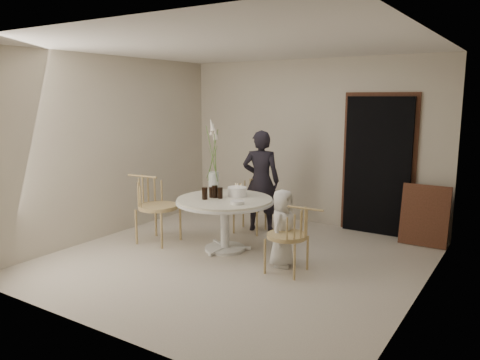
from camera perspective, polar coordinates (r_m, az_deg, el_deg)
The scene contains 18 objects.
ground at distance 6.19m, azimuth -0.46°, elevation -9.67°, with size 4.50×4.50×0.00m, color beige.
room_shell at distance 5.84m, azimuth -0.48°, elevation 5.45°, with size 4.50×4.50×4.50m.
doorway at distance 7.43m, azimuth 16.43°, elevation 1.62°, with size 1.00×0.10×2.10m, color black.
door_trim at distance 7.46m, azimuth 16.54°, elevation 2.12°, with size 1.12×0.03×2.22m, color #5C2E1F.
table at distance 6.40m, azimuth -1.88°, elevation -3.25°, with size 1.33×1.33×0.73m.
picture_frame at distance 7.14m, azimuth 21.59°, elevation -4.05°, with size 0.66×0.04×0.88m, color #5C2E1F.
chair_far at distance 7.39m, azimuth 1.56°, elevation -2.00°, with size 0.51×0.54×0.84m.
chair_right at distance 5.60m, azimuth 6.83°, elevation -6.07°, with size 0.52×0.48×0.84m.
chair_left at distance 6.92m, azimuth -10.90°, elevation -2.26°, with size 0.62×0.58×0.98m.
girl at distance 7.32m, azimuth 2.57°, elevation -0.12°, with size 0.58×0.38×1.59m, color black.
boy at distance 5.86m, azimuth 5.18°, elevation -5.85°, with size 0.48×0.31×0.98m, color silver.
birthday_cake at distance 6.50m, azimuth -0.34°, elevation -1.43°, with size 0.27×0.27×0.18m.
cola_tumbler_a at distance 6.41m, azimuth -3.10°, elevation -1.42°, with size 0.08×0.08×0.17m, color black.
cola_tumbler_b at distance 6.31m, azimuth -4.32°, elevation -1.64°, with size 0.08×0.08×0.16m, color black.
cola_tumbler_c at distance 6.43m, azimuth -3.49°, elevation -1.49°, with size 0.07×0.07×0.15m, color black.
cola_tumbler_d at distance 6.36m, azimuth -2.44°, elevation -1.59°, with size 0.07×0.07×0.15m, color black.
plate_stack at distance 6.03m, azimuth -0.35°, elevation -2.75°, with size 0.18×0.18×0.04m, color silver.
flower_vase at distance 6.82m, azimuth -3.25°, elevation 1.75°, with size 0.15×0.15×1.06m.
Camera 1 is at (3.18, -4.88, 2.10)m, focal length 35.00 mm.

